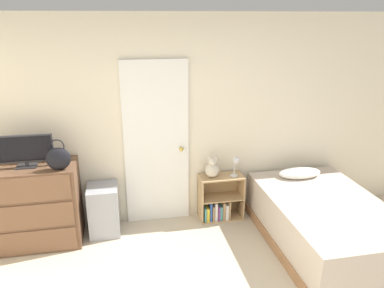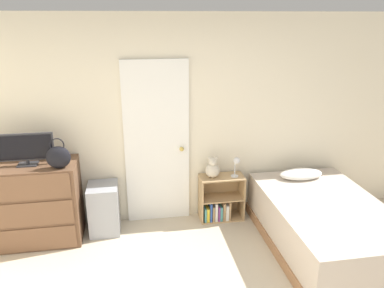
{
  "view_description": "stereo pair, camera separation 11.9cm",
  "coord_description": "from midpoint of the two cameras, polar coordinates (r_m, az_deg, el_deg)",
  "views": [
    {
      "loc": [
        -0.62,
        -2.11,
        2.5
      ],
      "look_at": [
        0.19,
        1.97,
        1.07
      ],
      "focal_mm": 35.0,
      "sensor_mm": 36.0,
      "label": 1
    },
    {
      "loc": [
        -0.5,
        -2.13,
        2.5
      ],
      "look_at": [
        0.19,
        1.97,
        1.07
      ],
      "focal_mm": 35.0,
      "sensor_mm": 36.0,
      "label": 2
    }
  ],
  "objects": [
    {
      "name": "wall_back",
      "position": [
        4.57,
        -3.8,
        3.37
      ],
      "size": [
        10.0,
        0.06,
        2.55
      ],
      "color": "beige",
      "rests_on": "ground_plane"
    },
    {
      "name": "door_closed",
      "position": [
        4.58,
        -6.18,
        -0.04
      ],
      "size": [
        0.79,
        0.09,
        2.04
      ],
      "color": "white",
      "rests_on": "ground_plane"
    },
    {
      "name": "dresser",
      "position": [
        4.65,
        -23.45,
        -8.56
      ],
      "size": [
        0.97,
        0.54,
        0.95
      ],
      "color": "brown",
      "rests_on": "ground_plane"
    },
    {
      "name": "tv",
      "position": [
        4.4,
        -24.87,
        -0.86
      ],
      "size": [
        0.59,
        0.16,
        0.36
      ],
      "color": "#2D2D33",
      "rests_on": "dresser"
    },
    {
      "name": "handbag",
      "position": [
        4.2,
        -20.47,
        -2.07
      ],
      "size": [
        0.26,
        0.13,
        0.34
      ],
      "color": "black",
      "rests_on": "dresser"
    },
    {
      "name": "storage_bin",
      "position": [
        4.68,
        -14.01,
        -9.68
      ],
      "size": [
        0.35,
        0.4,
        0.6
      ],
      "color": "#999EA8",
      "rests_on": "ground_plane"
    },
    {
      "name": "bookshelf",
      "position": [
        4.89,
        3.39,
        -8.83
      ],
      "size": [
        0.56,
        0.28,
        0.59
      ],
      "color": "tan",
      "rests_on": "ground_plane"
    },
    {
      "name": "teddy_bear",
      "position": [
        4.66,
        2.37,
        -3.7
      ],
      "size": [
        0.18,
        0.18,
        0.28
      ],
      "color": "beige",
      "rests_on": "bookshelf"
    },
    {
      "name": "desk_lamp",
      "position": [
        4.68,
        5.97,
        -2.84
      ],
      "size": [
        0.11,
        0.1,
        0.26
      ],
      "color": "silver",
      "rests_on": "bookshelf"
    },
    {
      "name": "bed",
      "position": [
        4.56,
        18.91,
        -11.35
      ],
      "size": [
        1.23,
        1.95,
        0.66
      ],
      "color": "#996B47",
      "rests_on": "ground_plane"
    }
  ]
}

